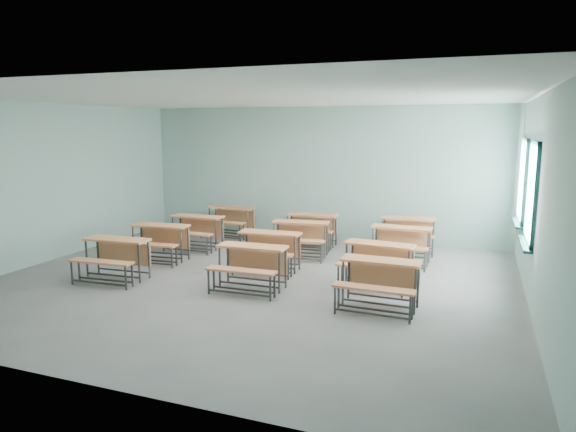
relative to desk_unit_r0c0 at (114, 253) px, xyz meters
name	(u,v)px	position (x,y,z in m)	size (l,w,h in m)	color
room	(256,192)	(2.43, 0.81, 1.10)	(9.04, 8.04, 3.24)	gray
desk_unit_r0c0	(114,253)	(0.00, 0.00, 0.00)	(1.23, 0.86, 0.74)	#CF7C4A
desk_unit_r0c1	(250,261)	(2.50, 0.35, 0.00)	(1.20, 0.82, 0.74)	#CF7C4A
desk_unit_r0c2	(379,277)	(4.71, 0.17, 0.00)	(1.20, 0.83, 0.74)	#CF7C4A
desk_unit_r1c0	(158,237)	(-0.04, 1.40, 0.00)	(1.25, 0.90, 0.74)	#CF7C4A
desk_unit_r1c1	(268,245)	(2.35, 1.50, 0.00)	(1.23, 0.86, 0.74)	#CF7C4A
desk_unit_r1c2	(378,258)	(4.48, 1.28, 0.00)	(1.25, 0.89, 0.74)	#CF7C4A
desk_unit_r2c0	(195,227)	(0.12, 2.60, 0.00)	(1.19, 0.81, 0.74)	#CF7C4A
desk_unit_r2c1	(300,234)	(2.55, 2.75, 0.00)	(1.27, 0.93, 0.74)	#CF7C4A
desk_unit_r2c2	(400,240)	(4.62, 2.91, 0.00)	(1.19, 0.81, 0.74)	#CF7C4A
desk_unit_r3c0	(229,217)	(0.22, 4.07, 0.00)	(1.21, 0.84, 0.74)	#CF7C4A
desk_unit_r3c1	(311,225)	(2.46, 3.77, 0.00)	(1.22, 0.85, 0.74)	#CF7C4A
desk_unit_r3c2	(408,229)	(4.62, 4.05, 0.00)	(1.23, 0.87, 0.74)	#CF7C4A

